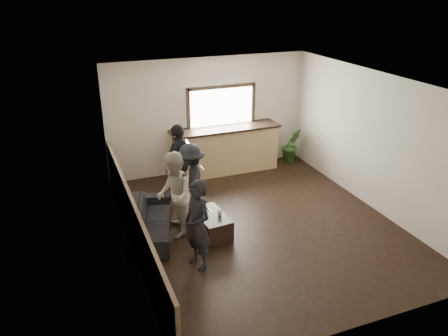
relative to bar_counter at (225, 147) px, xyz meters
name	(u,v)px	position (x,y,z in m)	size (l,w,h in m)	color
ground	(260,224)	(-0.30, -2.70, -0.64)	(5.00, 6.00, 0.01)	black
room_shell	(226,160)	(-1.04, -2.70, 0.83)	(5.01, 6.01, 2.80)	silver
bar_counter	(225,147)	(0.00, 0.00, 0.00)	(2.70, 0.68, 2.13)	tan
sofa	(150,220)	(-2.39, -2.24, -0.37)	(1.89, 0.74, 0.55)	black
coffee_table	(211,224)	(-1.31, -2.66, -0.44)	(0.50, 0.90, 0.40)	black
cup_a	(202,210)	(-1.44, -2.50, -0.20)	(0.12, 0.12, 0.09)	silver
cup_b	(220,213)	(-1.18, -2.74, -0.20)	(0.09, 0.09, 0.09)	silver
potted_plant	(291,145)	(1.85, -0.05, -0.18)	(0.51, 0.41, 0.92)	#2D6623
person_a	(198,225)	(-1.85, -3.54, 0.13)	(0.53, 0.65, 1.55)	black
person_b	(174,195)	(-1.94, -2.43, 0.17)	(0.74, 0.88, 1.62)	#B8B3A6
person_c	(191,181)	(-1.45, -1.89, 0.13)	(0.81, 1.11, 1.54)	black
person_d	(179,162)	(-1.45, -1.04, 0.21)	(1.00, 0.99, 1.69)	black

